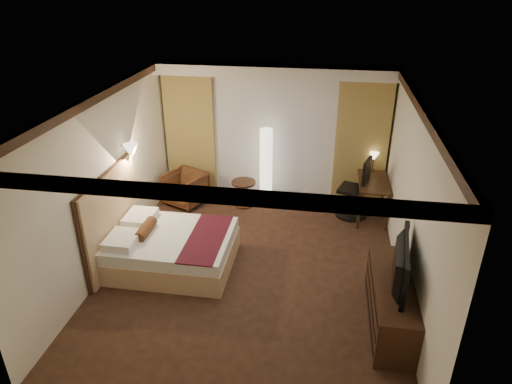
% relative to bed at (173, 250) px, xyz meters
% --- Properties ---
extents(floor, '(4.50, 5.50, 0.01)m').
position_rel_bed_xyz_m(floor, '(1.25, 0.09, -0.27)').
color(floor, '#321C13').
rests_on(floor, ground).
extents(ceiling, '(4.50, 5.50, 0.01)m').
position_rel_bed_xyz_m(ceiling, '(1.25, 0.09, 2.43)').
color(ceiling, white).
rests_on(ceiling, back_wall).
extents(back_wall, '(4.50, 0.02, 2.70)m').
position_rel_bed_xyz_m(back_wall, '(1.25, 2.84, 1.08)').
color(back_wall, white).
rests_on(back_wall, floor).
extents(left_wall, '(0.02, 5.50, 2.70)m').
position_rel_bed_xyz_m(left_wall, '(-1.00, 0.09, 1.08)').
color(left_wall, white).
rests_on(left_wall, floor).
extents(right_wall, '(0.02, 5.50, 2.70)m').
position_rel_bed_xyz_m(right_wall, '(3.50, 0.09, 1.08)').
color(right_wall, white).
rests_on(right_wall, floor).
extents(crown_molding, '(4.50, 5.50, 0.12)m').
position_rel_bed_xyz_m(crown_molding, '(1.25, 0.09, 2.37)').
color(crown_molding, black).
rests_on(crown_molding, ceiling).
extents(soffit, '(4.50, 0.50, 0.20)m').
position_rel_bed_xyz_m(soffit, '(1.25, 2.59, 2.33)').
color(soffit, white).
rests_on(soffit, ceiling).
extents(curtain_sheer, '(2.48, 0.04, 2.45)m').
position_rel_bed_xyz_m(curtain_sheer, '(1.25, 2.76, 0.98)').
color(curtain_sheer, silver).
rests_on(curtain_sheer, back_wall).
extents(curtain_left_drape, '(1.00, 0.14, 2.45)m').
position_rel_bed_xyz_m(curtain_left_drape, '(-0.45, 2.70, 0.98)').
color(curtain_left_drape, tan).
rests_on(curtain_left_drape, back_wall).
extents(curtain_right_drape, '(1.00, 0.14, 2.45)m').
position_rel_bed_xyz_m(curtain_right_drape, '(2.95, 2.70, 0.98)').
color(curtain_right_drape, tan).
rests_on(curtain_right_drape, back_wall).
extents(wall_sconce, '(0.24, 0.24, 0.24)m').
position_rel_bed_xyz_m(wall_sconce, '(-0.84, 0.73, 1.35)').
color(wall_sconce, white).
rests_on(wall_sconce, left_wall).
extents(bed, '(1.87, 1.46, 0.55)m').
position_rel_bed_xyz_m(bed, '(0.00, 0.00, 0.00)').
color(bed, white).
rests_on(bed, floor).
extents(headboard, '(0.12, 1.76, 1.50)m').
position_rel_bed_xyz_m(headboard, '(-0.95, 0.00, 0.48)').
color(headboard, tan).
rests_on(headboard, floor).
extents(armchair, '(0.93, 0.90, 0.73)m').
position_rel_bed_xyz_m(armchair, '(-0.42, 2.07, 0.09)').
color(armchair, '#461F15').
rests_on(armchair, floor).
extents(side_table, '(0.48, 0.48, 0.53)m').
position_rel_bed_xyz_m(side_table, '(0.74, 2.17, -0.01)').
color(side_table, black).
rests_on(side_table, floor).
extents(floor_lamp, '(0.33, 0.33, 1.57)m').
position_rel_bed_xyz_m(floor_lamp, '(1.16, 2.36, 0.51)').
color(floor_lamp, white).
rests_on(floor_lamp, floor).
extents(desk, '(0.55, 1.15, 0.75)m').
position_rel_bed_xyz_m(desk, '(3.20, 2.14, 0.10)').
color(desk, black).
rests_on(desk, floor).
extents(desk_lamp, '(0.18, 0.18, 0.34)m').
position_rel_bed_xyz_m(desk_lamp, '(3.20, 2.57, 0.65)').
color(desk_lamp, '#FFD899').
rests_on(desk_lamp, desk).
extents(office_chair, '(0.73, 0.73, 1.20)m').
position_rel_bed_xyz_m(office_chair, '(2.84, 2.09, 0.33)').
color(office_chair, black).
rests_on(office_chair, floor).
extents(dresser, '(0.50, 1.72, 0.67)m').
position_rel_bed_xyz_m(dresser, '(3.25, -0.83, 0.06)').
color(dresser, black).
rests_on(dresser, floor).
extents(television, '(0.81, 1.23, 0.15)m').
position_rel_bed_xyz_m(television, '(3.22, -0.83, 0.73)').
color(television, black).
rests_on(television, dresser).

